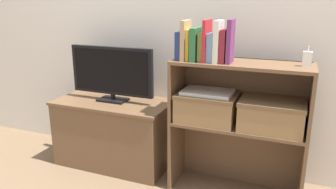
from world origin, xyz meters
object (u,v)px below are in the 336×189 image
(storage_basket_left, at_px, (207,106))
(laptop, at_px, (208,92))
(book_crimson, at_px, (207,41))
(book_tan, at_px, (186,40))
(book_plum, at_px, (230,41))
(book_navy, at_px, (180,46))
(baby_monitor, at_px, (307,59))
(book_olive, at_px, (202,47))
(book_skyblue, at_px, (212,48))
(storage_basket_right, at_px, (272,113))
(book_forest, at_px, (196,44))
(tv, at_px, (112,72))
(tv_stand, at_px, (115,132))
(book_maroon, at_px, (224,46))
(book_mustard, at_px, (190,45))
(book_ivory, at_px, (218,42))

(storage_basket_left, bearing_deg, laptop, -90.00)
(book_crimson, bearing_deg, laptop, 82.92)
(book_tan, distance_m, book_plum, 0.28)
(book_navy, bearing_deg, baby_monitor, 4.37)
(storage_basket_left, xyz_separation_m, laptop, (0.00, -0.00, 0.09))
(book_navy, bearing_deg, laptop, 13.38)
(book_olive, xyz_separation_m, book_skyblue, (0.06, 0.00, -0.00))
(book_crimson, height_order, baby_monitor, book_crimson)
(storage_basket_right, distance_m, laptop, 0.42)
(book_forest, bearing_deg, book_navy, 180.00)
(book_olive, relative_size, storage_basket_right, 0.46)
(book_skyblue, height_order, storage_basket_left, book_skyblue)
(storage_basket_left, bearing_deg, tv, 174.41)
(book_skyblue, bearing_deg, book_tan, 180.00)
(baby_monitor, bearing_deg, book_olive, -174.59)
(tv_stand, relative_size, book_forest, 4.36)
(tv, bearing_deg, book_forest, -9.64)
(book_crimson, xyz_separation_m, book_skyblue, (0.03, 0.00, -0.04))
(book_maroon, xyz_separation_m, laptop, (-0.10, 0.04, -0.31))
(book_crimson, height_order, storage_basket_left, book_crimson)
(storage_basket_right, bearing_deg, baby_monitor, 5.25)
(book_maroon, relative_size, laptop, 0.62)
(book_skyblue, bearing_deg, baby_monitor, 5.99)
(book_crimson, height_order, book_maroon, book_crimson)
(book_navy, bearing_deg, book_olive, 0.00)
(book_tan, relative_size, baby_monitor, 2.13)
(book_navy, xyz_separation_m, book_olive, (0.14, 0.00, 0.00))
(storage_basket_left, height_order, laptop, laptop)
(book_forest, bearing_deg, book_mustard, 180.00)
(book_crimson, relative_size, laptop, 0.79)
(book_skyblue, relative_size, book_maroon, 0.88)
(book_maroon, height_order, laptop, book_maroon)
(book_tan, relative_size, book_skyblue, 1.42)
(baby_monitor, xyz_separation_m, storage_basket_right, (-0.16, -0.01, -0.34))
(tv, distance_m, book_mustard, 0.71)
(book_olive, distance_m, book_ivory, 0.11)
(tv, height_order, storage_basket_right, tv)
(book_maroon, bearing_deg, tv_stand, 172.20)
(book_tan, xyz_separation_m, book_skyblue, (0.17, 0.00, -0.04))
(book_navy, height_order, storage_basket_left, book_navy)
(tv, height_order, book_plum, book_plum)
(book_forest, height_order, book_plum, book_plum)
(book_ivory, distance_m, book_maroon, 0.04)
(book_maroon, distance_m, baby_monitor, 0.47)
(book_ivory, bearing_deg, tv, 171.98)
(tv, xyz_separation_m, storage_basket_left, (0.76, -0.07, -0.15))
(tv_stand, height_order, baby_monitor, baby_monitor)
(book_navy, distance_m, book_ivory, 0.25)
(tv_stand, bearing_deg, book_olive, -9.22)
(tv_stand, height_order, book_forest, book_forest)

